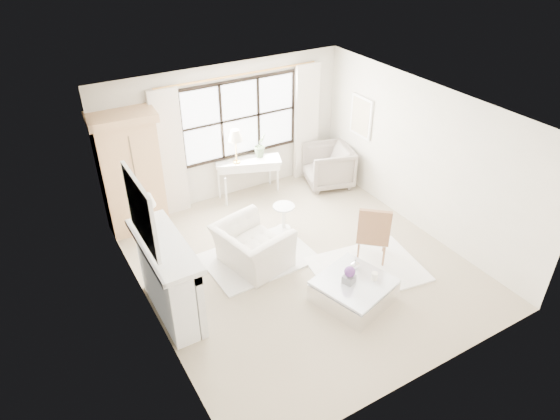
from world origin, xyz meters
The scene contains 32 objects.
floor centered at (0.00, 0.00, 0.00)m, with size 5.50×5.50×0.00m, color tan.
ceiling centered at (0.00, 0.00, 2.70)m, with size 5.50×5.50×0.00m, color silver.
wall_back centered at (0.00, 2.75, 1.35)m, with size 5.00×5.00×0.00m, color beige.
wall_front centered at (0.00, -2.75, 1.35)m, with size 5.00×5.00×0.00m, color silver.
wall_left centered at (-2.50, 0.00, 1.35)m, with size 5.50×5.50×0.00m, color beige.
wall_right centered at (2.50, 0.00, 1.35)m, with size 5.50×5.50×0.00m, color silver.
window_pane centered at (0.30, 2.73, 1.60)m, with size 2.40×0.02×1.50m, color white.
window_frame centered at (0.30, 2.72, 1.60)m, with size 2.50×0.04×1.50m, color black, non-canonical shape.
curtain_rod centered at (0.30, 2.67, 2.47)m, with size 0.04×0.04×3.30m, color #C38B43.
curtain_left centered at (-1.20, 2.65, 1.24)m, with size 0.55×0.10×2.47m, color beige.
curtain_right centered at (1.80, 2.65, 1.24)m, with size 0.55×0.10×2.47m, color white.
fireplace centered at (-2.27, 0.00, 0.65)m, with size 0.58×1.66×1.26m.
mirror_frame centered at (-2.47, 0.00, 1.84)m, with size 0.05×1.15×0.95m, color white.
mirror_glass centered at (-2.44, 0.00, 1.84)m, with size 0.02×1.00×0.80m, color silver.
art_frame centered at (2.47, 1.70, 1.55)m, with size 0.04×0.62×0.82m, color white.
art_canvas centered at (2.45, 1.70, 1.55)m, with size 0.01×0.52×0.72m, color beige.
mantel_lamp centered at (-2.25, 0.50, 1.65)m, with size 0.22×0.22×0.51m.
armoire centered at (-1.99, 2.49, 1.14)m, with size 1.17×0.78×2.24m.
console_table centered at (0.32, 2.50, 0.40)m, with size 1.37×0.89×0.80m.
console_lamp centered at (0.07, 2.50, 1.36)m, with size 0.28×0.28×0.69m.
orchid_plant centered at (0.62, 2.50, 1.05)m, with size 0.27×0.22×0.49m, color #576F4A.
side_table centered at (0.29, 1.04, 0.33)m, with size 0.40×0.40×0.51m.
rug_left centered at (-0.54, 0.49, 0.02)m, with size 1.79×1.26×0.03m, color white.
rug_right centered at (0.87, -0.70, 0.02)m, with size 1.75×1.32×0.03m, color white.
club_armchair centered at (-0.70, 0.39, 0.37)m, with size 1.13×0.99×0.74m, color silver.
wingback_chair centered at (1.98, 2.04, 0.43)m, with size 0.92×0.94×0.86m, color gray.
french_chair centered at (1.10, -0.49, 0.31)m, with size 0.68×0.68×1.08m.
coffee_table centered at (0.21, -1.16, 0.18)m, with size 1.24×1.24×0.38m.
planter_box centered at (0.12, -1.14, 0.44)m, with size 0.16×0.16×0.12m, color slate.
planter_flowers centered at (0.12, -1.14, 0.58)m, with size 0.17×0.17×0.17m, color #5F3079.
pillar_candle centered at (0.49, -1.28, 0.44)m, with size 0.10×0.10×0.12m, color white.
coffee_vase centered at (0.41, -0.92, 0.45)m, with size 0.14×0.14×0.15m, color white.
Camera 1 is at (-3.66, -5.54, 5.26)m, focal length 32.00 mm.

